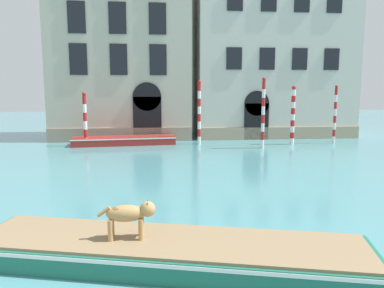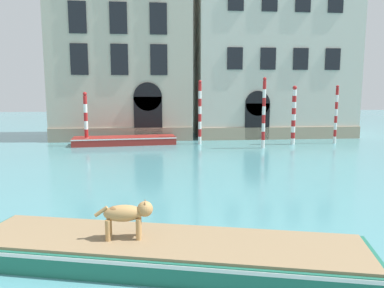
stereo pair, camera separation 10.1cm
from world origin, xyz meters
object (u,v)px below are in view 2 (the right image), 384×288
at_px(mooring_pole_1, 200,112).
at_px(mooring_pole_4, 264,113).
at_px(dog_on_deck, 128,214).
at_px(boat_moored_near_palazzo, 125,140).
at_px(mooring_pole_0, 294,115).
at_px(boat_foreground, 166,251).
at_px(mooring_pole_2, 86,119).
at_px(mooring_pole_3, 336,114).

height_order(mooring_pole_1, mooring_pole_4, mooring_pole_4).
height_order(dog_on_deck, boat_moored_near_palazzo, dog_on_deck).
bearing_deg(mooring_pole_0, mooring_pole_4, -150.53).
height_order(dog_on_deck, mooring_pole_4, mooring_pole_4).
bearing_deg(boat_foreground, mooring_pole_2, 119.87).
relative_size(mooring_pole_3, mooring_pole_4, 0.90).
relative_size(mooring_pole_2, mooring_pole_3, 0.89).
height_order(boat_moored_near_palazzo, mooring_pole_4, mooring_pole_4).
height_order(boat_foreground, boat_moored_near_palazzo, boat_foreground).
relative_size(boat_moored_near_palazzo, mooring_pole_3, 1.75).
height_order(boat_foreground, mooring_pole_1, mooring_pole_1).
relative_size(dog_on_deck, mooring_pole_4, 0.28).
height_order(dog_on_deck, mooring_pole_3, mooring_pole_3).
xyz_separation_m(boat_foreground, dog_on_deck, (-0.84, 0.17, 0.82)).
bearing_deg(mooring_pole_2, boat_foreground, -74.79).
xyz_separation_m(dog_on_deck, mooring_pole_4, (7.58, 15.43, 1.18)).
bearing_deg(dog_on_deck, mooring_pole_4, 64.27).
bearing_deg(mooring_pole_3, mooring_pole_1, 176.41).
relative_size(boat_foreground, dog_on_deck, 7.08).
height_order(boat_moored_near_palazzo, mooring_pole_3, mooring_pole_3).
bearing_deg(mooring_pole_2, mooring_pole_0, -2.64).
height_order(boat_foreground, mooring_pole_3, mooring_pole_3).
relative_size(mooring_pole_1, mooring_pole_3, 1.08).
bearing_deg(mooring_pole_0, mooring_pole_1, 173.07).
distance_m(mooring_pole_3, mooring_pole_4, 5.89).
height_order(mooring_pole_3, mooring_pole_4, mooring_pole_4).
bearing_deg(mooring_pole_2, mooring_pole_4, -10.21).
bearing_deg(boat_moored_near_palazzo, mooring_pole_1, -8.86).
distance_m(mooring_pole_1, mooring_pole_3, 9.54).
relative_size(mooring_pole_1, mooring_pole_4, 0.97).
relative_size(mooring_pole_1, mooring_pole_2, 1.22).
bearing_deg(dog_on_deck, mooring_pole_3, 52.59).
relative_size(boat_moored_near_palazzo, mooring_pole_4, 1.57).
xyz_separation_m(boat_foreground, mooring_pole_4, (6.74, 15.59, 1.99)).
bearing_deg(dog_on_deck, mooring_pole_1, 78.54).
distance_m(mooring_pole_0, mooring_pole_1, 6.45).
xyz_separation_m(boat_moored_near_palazzo, mooring_pole_0, (11.59, -1.10, 1.75)).
xyz_separation_m(boat_foreground, mooring_pole_3, (12.40, 17.21, 1.75)).
relative_size(boat_moored_near_palazzo, mooring_pole_1, 1.62).
distance_m(mooring_pole_0, mooring_pole_2, 14.10).
bearing_deg(mooring_pole_0, boat_foreground, -118.59).
relative_size(dog_on_deck, mooring_pole_1, 0.29).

